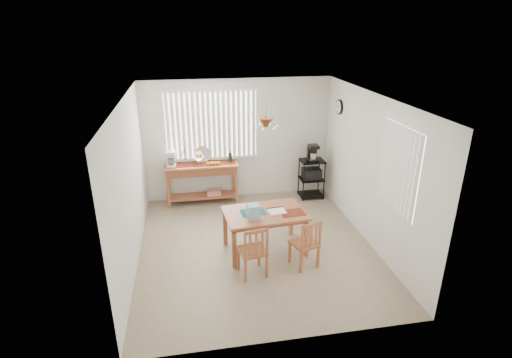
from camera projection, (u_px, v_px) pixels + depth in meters
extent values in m
cube|color=#9C856A|center=(256.00, 246.00, 7.02)|extent=(4.00, 4.50, 0.01)
cube|color=white|center=(237.00, 139.00, 8.64)|extent=(4.00, 0.10, 2.60)
cube|color=white|center=(292.00, 252.00, 4.44)|extent=(4.00, 0.10, 2.60)
cube|color=white|center=(126.00, 186.00, 6.21)|extent=(0.10, 4.50, 2.60)
cube|color=white|center=(373.00, 170.00, 6.87)|extent=(0.10, 4.50, 2.60)
cube|color=white|center=(256.00, 95.00, 6.04)|extent=(4.00, 4.50, 0.10)
cube|color=white|center=(211.00, 125.00, 8.37)|extent=(1.90, 0.01, 1.40)
cube|color=white|center=(168.00, 127.00, 8.22)|extent=(0.07, 0.03, 1.40)
cube|color=white|center=(173.00, 127.00, 8.23)|extent=(0.07, 0.03, 1.40)
cube|color=white|center=(178.00, 127.00, 8.25)|extent=(0.07, 0.03, 1.40)
cube|color=white|center=(183.00, 126.00, 8.27)|extent=(0.07, 0.03, 1.40)
cube|color=white|center=(189.00, 126.00, 8.29)|extent=(0.07, 0.03, 1.40)
cube|color=white|center=(194.00, 126.00, 8.30)|extent=(0.07, 0.03, 1.40)
cube|color=white|center=(199.00, 126.00, 8.32)|extent=(0.07, 0.03, 1.40)
cube|color=white|center=(204.00, 125.00, 8.34)|extent=(0.07, 0.03, 1.40)
cube|color=white|center=(209.00, 125.00, 8.35)|extent=(0.07, 0.03, 1.40)
cube|color=white|center=(214.00, 125.00, 8.37)|extent=(0.07, 0.03, 1.40)
cube|color=white|center=(219.00, 125.00, 8.39)|extent=(0.07, 0.03, 1.40)
cube|color=white|center=(224.00, 125.00, 8.41)|extent=(0.07, 0.03, 1.40)
cube|color=white|center=(229.00, 124.00, 8.42)|extent=(0.07, 0.03, 1.40)
cube|color=white|center=(234.00, 124.00, 8.44)|extent=(0.07, 0.03, 1.40)
cube|color=white|center=(239.00, 124.00, 8.46)|extent=(0.07, 0.03, 1.40)
cube|color=white|center=(244.00, 124.00, 8.47)|extent=(0.07, 0.03, 1.40)
cube|color=white|center=(249.00, 124.00, 8.49)|extent=(0.07, 0.03, 1.40)
cube|color=white|center=(254.00, 123.00, 8.51)|extent=(0.07, 0.03, 1.40)
cube|color=white|center=(213.00, 158.00, 8.62)|extent=(1.98, 0.06, 0.06)
cube|color=white|center=(210.00, 90.00, 8.08)|extent=(1.98, 0.06, 0.06)
cube|color=white|center=(399.00, 169.00, 5.91)|extent=(0.01, 1.10, 1.30)
cube|color=white|center=(416.00, 181.00, 5.46)|extent=(0.03, 0.07, 1.30)
cube|color=white|center=(412.00, 178.00, 5.56)|extent=(0.03, 0.07, 1.30)
cube|color=white|center=(408.00, 176.00, 5.66)|extent=(0.03, 0.07, 1.30)
cube|color=white|center=(404.00, 173.00, 5.76)|extent=(0.03, 0.07, 1.30)
cube|color=white|center=(400.00, 170.00, 5.86)|extent=(0.03, 0.07, 1.30)
cube|color=white|center=(396.00, 168.00, 5.96)|extent=(0.03, 0.07, 1.30)
cube|color=white|center=(393.00, 165.00, 6.06)|extent=(0.03, 0.07, 1.30)
cube|color=white|center=(389.00, 163.00, 6.16)|extent=(0.03, 0.07, 1.30)
cube|color=white|center=(386.00, 161.00, 6.26)|extent=(0.03, 0.07, 1.30)
cube|color=white|center=(383.00, 158.00, 6.36)|extent=(0.03, 0.07, 1.30)
cylinder|color=black|center=(339.00, 107.00, 7.99)|extent=(0.04, 0.30, 0.30)
cylinder|color=white|center=(338.00, 107.00, 7.98)|extent=(0.01, 0.25, 0.25)
cylinder|color=brown|center=(266.00, 111.00, 6.02)|extent=(0.01, 0.01, 0.34)
cone|color=brown|center=(266.00, 122.00, 6.08)|extent=(0.24, 0.24, 0.14)
sphere|color=white|center=(276.00, 126.00, 6.13)|extent=(0.05, 0.05, 0.05)
sphere|color=white|center=(269.00, 124.00, 6.25)|extent=(0.05, 0.05, 0.05)
sphere|color=white|center=(259.00, 124.00, 6.22)|extent=(0.05, 0.05, 0.05)
sphere|color=white|center=(255.00, 127.00, 6.08)|extent=(0.05, 0.05, 0.05)
sphere|color=white|center=(262.00, 129.00, 5.97)|extent=(0.05, 0.05, 0.05)
sphere|color=white|center=(273.00, 128.00, 5.99)|extent=(0.05, 0.05, 0.05)
cube|color=#AF613B|center=(201.00, 165.00, 8.42)|extent=(1.54, 0.43, 0.04)
cube|color=brown|center=(201.00, 170.00, 8.45)|extent=(1.48, 0.39, 0.15)
cube|color=#AF613B|center=(168.00, 193.00, 8.34)|extent=(0.06, 0.06, 0.66)
cube|color=#AF613B|center=(237.00, 189.00, 8.57)|extent=(0.06, 0.06, 0.66)
cube|color=#AF613B|center=(169.00, 187.00, 8.64)|extent=(0.06, 0.06, 0.66)
cube|color=#AF613B|center=(235.00, 183.00, 8.88)|extent=(0.06, 0.06, 0.66)
cube|color=#AF613B|center=(203.00, 196.00, 8.68)|extent=(1.42, 0.38, 0.03)
cube|color=red|center=(214.00, 192.00, 8.69)|extent=(0.29, 0.21, 0.10)
cube|color=maroon|center=(201.00, 164.00, 8.41)|extent=(1.46, 0.24, 0.01)
cube|color=white|center=(171.00, 165.00, 8.30)|extent=(0.19, 0.23, 0.05)
cube|color=white|center=(171.00, 159.00, 8.32)|extent=(0.19, 0.08, 0.29)
cube|color=white|center=(170.00, 153.00, 8.18)|extent=(0.19, 0.21, 0.07)
cylinder|color=white|center=(171.00, 162.00, 8.24)|extent=(0.13, 0.13, 0.13)
cylinder|color=white|center=(199.00, 163.00, 8.36)|extent=(0.05, 0.05, 0.10)
cone|color=white|center=(199.00, 159.00, 8.33)|extent=(0.25, 0.25, 0.09)
sphere|color=#B44518|center=(201.00, 155.00, 8.31)|extent=(0.08, 0.08, 0.08)
sphere|color=#B44518|center=(197.00, 154.00, 8.33)|extent=(0.08, 0.08, 0.08)
sphere|color=#B44518|center=(197.00, 156.00, 8.26)|extent=(0.08, 0.08, 0.08)
sphere|color=orange|center=(208.00, 164.00, 8.35)|extent=(0.08, 0.08, 0.08)
sphere|color=orange|center=(211.00, 163.00, 8.36)|extent=(0.08, 0.08, 0.08)
sphere|color=orange|center=(215.00, 163.00, 8.37)|extent=(0.08, 0.08, 0.08)
sphere|color=orange|center=(219.00, 163.00, 8.38)|extent=(0.08, 0.08, 0.08)
cylinder|color=silver|center=(203.00, 154.00, 8.51)|extent=(0.35, 0.09, 0.34)
cylinder|color=white|center=(185.00, 162.00, 8.37)|extent=(0.08, 0.08, 0.13)
cylinder|color=#4C3823|center=(184.00, 149.00, 8.27)|extent=(0.08, 0.04, 0.43)
cylinder|color=#4C3823|center=(184.00, 148.00, 8.26)|extent=(0.13, 0.06, 0.46)
cylinder|color=#4C3823|center=(184.00, 150.00, 8.28)|extent=(0.17, 0.07, 0.35)
cylinder|color=#4C3823|center=(184.00, 147.00, 8.25)|extent=(0.05, 0.03, 0.53)
cylinder|color=#4C3823|center=(184.00, 150.00, 8.28)|extent=(0.21, 0.10, 0.30)
cylinder|color=black|center=(230.00, 157.00, 8.51)|extent=(0.07, 0.07, 0.22)
cylinder|color=black|center=(230.00, 151.00, 8.46)|extent=(0.03, 0.03, 0.08)
cylinder|color=black|center=(303.00, 183.00, 8.61)|extent=(0.02, 0.02, 0.87)
cylinder|color=black|center=(324.00, 181.00, 8.69)|extent=(0.02, 0.02, 0.87)
cylinder|color=black|center=(299.00, 176.00, 8.95)|extent=(0.02, 0.02, 0.87)
cylinder|color=black|center=(319.00, 175.00, 9.03)|extent=(0.02, 0.02, 0.87)
cube|color=black|center=(312.00, 161.00, 8.66)|extent=(0.51, 0.41, 0.03)
cube|color=black|center=(311.00, 179.00, 8.82)|extent=(0.51, 0.41, 0.03)
cube|color=black|center=(310.00, 194.00, 8.96)|extent=(0.51, 0.41, 0.03)
cube|color=black|center=(312.00, 174.00, 8.77)|extent=(0.39, 0.31, 0.23)
cube|color=black|center=(313.00, 159.00, 8.63)|extent=(0.20, 0.25, 0.05)
cube|color=black|center=(312.00, 153.00, 8.66)|extent=(0.20, 0.08, 0.31)
cube|color=black|center=(313.00, 146.00, 8.52)|extent=(0.20, 0.23, 0.07)
cylinder|color=silver|center=(313.00, 156.00, 8.59)|extent=(0.13, 0.13, 0.13)
cube|color=#AF613B|center=(265.00, 213.00, 6.66)|extent=(1.42, 0.98, 0.04)
cube|color=brown|center=(265.00, 216.00, 6.68)|extent=(1.31, 0.88, 0.06)
cube|color=#AF613B|center=(234.00, 250.00, 6.32)|extent=(0.07, 0.07, 0.62)
cube|color=#AF613B|center=(307.00, 240.00, 6.62)|extent=(0.07, 0.07, 0.62)
cube|color=#AF613B|center=(225.00, 228.00, 6.99)|extent=(0.07, 0.07, 0.62)
cube|color=#AF613B|center=(291.00, 219.00, 7.29)|extent=(0.07, 0.07, 0.62)
cube|color=#126366|center=(253.00, 212.00, 6.65)|extent=(0.43, 0.32, 0.01)
cube|color=maroon|center=(292.00, 213.00, 6.63)|extent=(0.43, 0.32, 0.01)
cube|color=white|center=(277.00, 211.00, 6.65)|extent=(0.31, 0.26, 0.02)
cube|color=black|center=(274.00, 208.00, 6.76)|extent=(0.29, 0.05, 0.03)
cube|color=#80ADBA|center=(253.00, 211.00, 6.42)|extent=(0.21, 0.21, 0.23)
cube|color=#AF613B|center=(252.00, 251.00, 6.11)|extent=(0.46, 0.46, 0.04)
cube|color=#AF613B|center=(259.00, 255.00, 6.40)|extent=(0.04, 0.04, 0.39)
cube|color=#AF613B|center=(238.00, 259.00, 6.29)|extent=(0.04, 0.04, 0.39)
cube|color=#AF613B|center=(267.00, 267.00, 6.09)|extent=(0.04, 0.04, 0.39)
cube|color=#AF613B|center=(245.00, 271.00, 5.99)|extent=(0.04, 0.04, 0.39)
cube|color=#AF613B|center=(267.00, 241.00, 5.92)|extent=(0.04, 0.04, 0.44)
cube|color=#AF613B|center=(245.00, 245.00, 5.81)|extent=(0.04, 0.04, 0.44)
cube|color=#AF613B|center=(256.00, 232.00, 5.79)|extent=(0.36, 0.09, 0.06)
cube|color=#AF613B|center=(262.00, 243.00, 5.90)|extent=(0.04, 0.03, 0.35)
cube|color=#AF613B|center=(256.00, 244.00, 5.87)|extent=(0.04, 0.03, 0.35)
cube|color=#AF613B|center=(250.00, 246.00, 5.84)|extent=(0.04, 0.03, 0.35)
cube|color=#AF613B|center=(304.00, 243.00, 6.35)|extent=(0.48, 0.48, 0.04)
cube|color=#AF613B|center=(306.00, 247.00, 6.63)|extent=(0.05, 0.05, 0.37)
cube|color=#AF613B|center=(290.00, 252.00, 6.49)|extent=(0.05, 0.05, 0.37)
cube|color=#AF613B|center=(318.00, 257.00, 6.36)|extent=(0.05, 0.05, 0.37)
cube|color=#AF613B|center=(301.00, 262.00, 6.22)|extent=(0.05, 0.05, 0.37)
cube|color=#AF613B|center=(320.00, 233.00, 6.20)|extent=(0.04, 0.04, 0.42)
cube|color=#AF613B|center=(302.00, 238.00, 6.05)|extent=(0.04, 0.04, 0.42)
cube|color=#AF613B|center=(312.00, 225.00, 6.06)|extent=(0.34, 0.13, 0.05)
cube|color=#AF613B|center=(316.00, 235.00, 6.17)|extent=(0.04, 0.03, 0.34)
cube|color=#AF613B|center=(311.00, 237.00, 6.13)|extent=(0.04, 0.03, 0.34)
cube|color=#AF613B|center=(306.00, 238.00, 6.09)|extent=(0.04, 0.03, 0.34)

